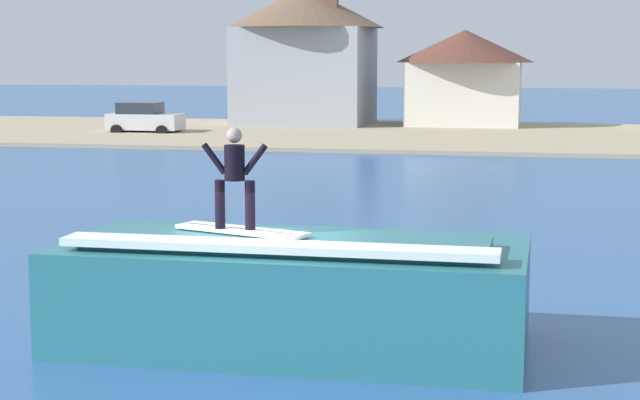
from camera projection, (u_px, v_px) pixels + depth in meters
The scene contains 8 objects.
ground_plane at pixel (267, 350), 16.83m from camera, with size 260.00×260.00×0.00m, color #2E5C97.
wave_crest at pixel (293, 292), 16.99m from camera, with size 7.33×3.46×1.85m.
surfboard at pixel (242, 230), 16.72m from camera, with size 2.31×1.22×0.06m.
surfer at pixel (235, 173), 16.55m from camera, with size 1.06×0.32×1.58m.
shoreline_bank at pixel (470, 136), 58.83m from camera, with size 120.00×20.85×0.20m.
car_near_shore at pixel (144, 118), 60.72m from camera, with size 4.13×2.30×1.86m.
house_with_chimney at pixel (305, 49), 67.42m from camera, with size 9.95×9.95×8.88m.
house_small_cottage at pixel (464, 71), 65.91m from camera, with size 8.46×8.46×6.05m.
Camera 1 is at (4.25, -15.81, 4.64)m, focal length 60.07 mm.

